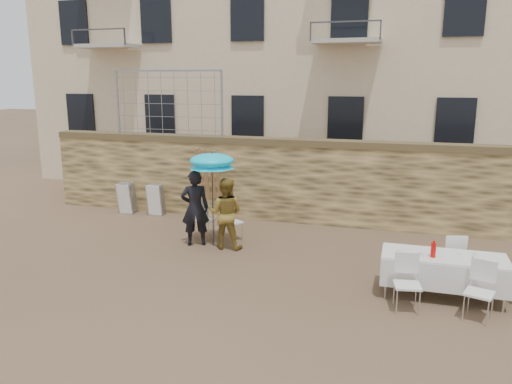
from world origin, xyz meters
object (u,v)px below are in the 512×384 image
(man_suit, at_px, (195,208))
(chair_stack_left, at_px, (130,196))
(woman_dress, at_px, (226,213))
(soda_bottle, at_px, (433,250))
(banquet_table, at_px, (444,258))
(table_chair_front_left, at_px, (407,284))
(couple_chair_left, at_px, (205,219))
(chair_stack_right, at_px, (158,198))
(table_chair_front_right, at_px, (479,292))
(umbrella, at_px, (212,163))
(couple_chair_right, at_px, (232,221))
(table_chair_back, at_px, (451,257))

(man_suit, height_order, chair_stack_left, man_suit)
(woman_dress, bearing_deg, soda_bottle, 157.97)
(banquet_table, distance_m, table_chair_front_left, 0.99)
(couple_chair_left, height_order, chair_stack_right, couple_chair_left)
(table_chair_front_right, bearing_deg, couple_chair_left, 174.04)
(umbrella, distance_m, soda_bottle, 5.10)
(chair_stack_left, bearing_deg, woman_dress, -30.13)
(umbrella, relative_size, couple_chair_right, 2.13)
(couple_chair_left, bearing_deg, couple_chair_right, -175.70)
(man_suit, distance_m, chair_stack_left, 3.73)
(man_suit, relative_size, soda_bottle, 6.77)
(man_suit, xyz_separation_m, couple_chair_right, (0.70, 0.55, -0.40))
(soda_bottle, xyz_separation_m, chair_stack_left, (-8.11, 3.71, -0.45))
(woman_dress, xyz_separation_m, umbrella, (-0.35, 0.10, 1.11))
(man_suit, bearing_deg, table_chair_front_left, 131.40)
(couple_chair_left, distance_m, table_chair_back, 5.63)
(banquet_table, height_order, soda_bottle, soda_bottle)
(couple_chair_left, xyz_separation_m, table_chair_front_left, (4.72, -2.69, 0.00))
(man_suit, bearing_deg, chair_stack_left, -60.19)
(soda_bottle, bearing_deg, chair_stack_right, 152.78)
(table_chair_front_right, bearing_deg, banquet_table, 142.53)
(couple_chair_left, bearing_deg, umbrella, 135.93)
(table_chair_front_right, distance_m, chair_stack_right, 9.01)
(banquet_table, height_order, chair_stack_right, chair_stack_right)
(couple_chair_left, distance_m, chair_stack_left, 3.41)
(table_chair_front_right, distance_m, table_chair_back, 1.58)
(man_suit, distance_m, soda_bottle, 5.34)
(man_suit, relative_size, chair_stack_right, 1.91)
(banquet_table, xyz_separation_m, chair_stack_left, (-8.31, 3.56, -0.27))
(banquet_table, bearing_deg, umbrella, 163.17)
(table_chair_front_right, bearing_deg, umbrella, 176.40)
(soda_bottle, bearing_deg, couple_chair_left, 157.81)
(couple_chair_right, relative_size, table_chair_front_right, 1.00)
(table_chair_front_left, bearing_deg, banquet_table, 42.16)
(table_chair_front_right, height_order, chair_stack_left, table_chair_front_right)
(table_chair_back, height_order, chair_stack_right, table_chair_back)
(table_chair_front_left, bearing_deg, table_chair_back, 53.52)
(man_suit, distance_m, table_chair_back, 5.56)
(woman_dress, relative_size, chair_stack_right, 1.77)
(man_suit, bearing_deg, soda_bottle, 139.05)
(table_chair_front_right, height_order, table_chair_back, same)
(couple_chair_left, distance_m, soda_bottle, 5.54)
(chair_stack_left, bearing_deg, man_suit, -35.97)
(chair_stack_left, bearing_deg, table_chair_front_right, -26.07)
(chair_stack_left, bearing_deg, couple_chair_left, -28.46)
(umbrella, bearing_deg, chair_stack_left, 148.59)
(woman_dress, relative_size, umbrella, 0.80)
(woman_dress, distance_m, table_chair_front_right, 5.51)
(umbrella, height_order, chair_stack_right, umbrella)
(couple_chair_right, distance_m, chair_stack_right, 3.23)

